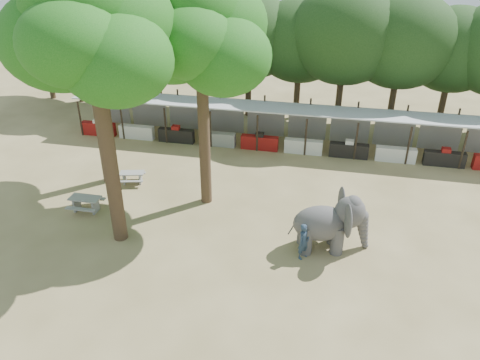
% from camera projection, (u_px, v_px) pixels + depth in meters
% --- Properties ---
extents(ground, '(100.00, 100.00, 0.00)m').
position_uv_depth(ground, '(238.00, 284.00, 18.84)').
color(ground, olive).
rests_on(ground, ground).
extents(vendor_stalls, '(28.00, 2.99, 2.80)m').
position_uv_depth(vendor_stalls, '(284.00, 128.00, 30.15)').
color(vendor_stalls, '#ADAEB4').
rests_on(vendor_stalls, ground).
extents(yard_tree_left, '(7.10, 6.90, 11.02)m').
position_uv_depth(yard_tree_left, '(86.00, 31.00, 22.74)').
color(yard_tree_left, '#332316').
rests_on(yard_tree_left, ground).
extents(yard_tree_center, '(7.10, 6.90, 12.04)m').
position_uv_depth(yard_tree_center, '(90.00, 32.00, 17.42)').
color(yard_tree_center, '#332316').
rests_on(yard_tree_center, ground).
extents(yard_tree_back, '(7.10, 6.90, 11.36)m').
position_uv_depth(yard_tree_back, '(198.00, 33.00, 20.62)').
color(yard_tree_back, '#332316').
rests_on(yard_tree_back, ground).
extents(backdrop_trees, '(46.46, 5.95, 8.33)m').
position_uv_depth(backdrop_trees, '(296.00, 43.00, 32.49)').
color(backdrop_trees, '#332316').
rests_on(backdrop_trees, ground).
extents(elephant, '(3.58, 2.66, 2.67)m').
position_uv_depth(elephant, '(331.00, 223.00, 20.35)').
color(elephant, '#403E3E').
rests_on(elephant, ground).
extents(handler, '(0.68, 0.73, 1.69)m').
position_uv_depth(handler, '(304.00, 241.00, 19.96)').
color(handler, '#26384C').
rests_on(handler, ground).
extents(picnic_table_near, '(1.55, 1.40, 0.77)m').
position_uv_depth(picnic_table_near, '(86.00, 202.00, 23.44)').
color(picnic_table_near, gray).
rests_on(picnic_table_near, ground).
extents(picnic_table_far, '(1.57, 1.47, 0.66)m').
position_uv_depth(picnic_table_far, '(132.00, 176.00, 26.03)').
color(picnic_table_far, gray).
rests_on(picnic_table_far, ground).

